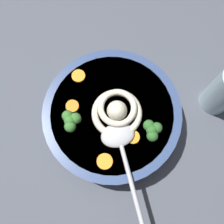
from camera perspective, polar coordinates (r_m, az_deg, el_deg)
table_slab at (r=52.30cm, az=0.23°, el=-5.45°), size 92.68×92.68×3.22cm
soup_bowl at (r=48.22cm, az=-0.00°, el=-1.01°), size 25.89×25.89×6.28cm
noodle_pile at (r=44.03cm, az=1.17°, el=0.20°), size 10.12×9.92×4.07cm
soup_spoon at (r=43.27cm, az=1.95°, el=-7.01°), size 17.53×6.99×1.60cm
broccoli_floret_front at (r=43.42cm, az=-9.51°, el=-1.95°), size 4.00×3.44×3.16cm
broccoli_floret_rear at (r=43.07cm, az=9.31°, el=-4.11°), size 3.89×3.34×3.07cm
carrot_slice_left at (r=48.02cm, az=-7.76°, el=8.26°), size 2.59×2.59×0.42cm
carrot_slice_extra_b at (r=45.89cm, az=-9.14°, el=1.32°), size 2.39×2.39×0.60cm
carrot_slice_far at (r=43.46cm, az=-1.70°, el=-11.34°), size 2.79×2.79×0.40cm
carrot_slice_near_spoon at (r=44.11cm, az=4.83°, el=-5.81°), size 2.43×2.43×0.52cm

